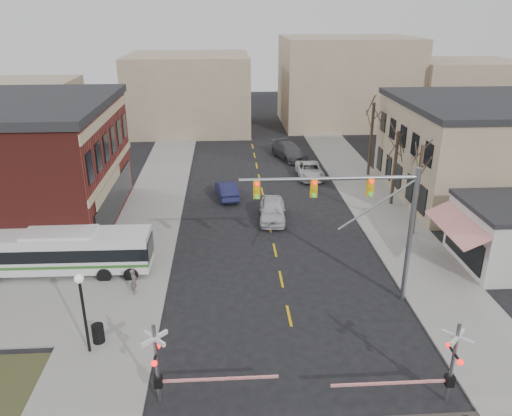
{
  "coord_description": "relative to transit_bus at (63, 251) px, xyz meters",
  "views": [
    {
      "loc": [
        -3.27,
        -21.07,
        15.82
      ],
      "look_at": [
        -1.37,
        9.32,
        3.5
      ],
      "focal_mm": 35.0,
      "sensor_mm": 36.0,
      "label": 1
    }
  ],
  "objects": [
    {
      "name": "ground",
      "position": [
        13.63,
        -7.58,
        -1.61
      ],
      "size": [
        160.0,
        160.0,
        0.0
      ],
      "primitive_type": "plane",
      "color": "black",
      "rests_on": "ground"
    },
    {
      "name": "sidewalk_west",
      "position": [
        4.13,
        12.42,
        -1.55
      ],
      "size": [
        5.0,
        60.0,
        0.12
      ],
      "primitive_type": "cube",
      "color": "gray",
      "rests_on": "ground"
    },
    {
      "name": "sidewalk_east",
      "position": [
        23.13,
        12.42,
        -1.55
      ],
      "size": [
        5.0,
        60.0,
        0.12
      ],
      "primitive_type": "cube",
      "color": "gray",
      "rests_on": "ground"
    },
    {
      "name": "tree_east_a",
      "position": [
        24.13,
        4.42,
        1.89
      ],
      "size": [
        0.28,
        0.28,
        6.75
      ],
      "color": "#382B21",
      "rests_on": "sidewalk_east"
    },
    {
      "name": "tree_east_b",
      "position": [
        24.43,
        10.42,
        1.66
      ],
      "size": [
        0.28,
        0.28,
        6.3
      ],
      "color": "#382B21",
      "rests_on": "sidewalk_east"
    },
    {
      "name": "tree_east_c",
      "position": [
        24.63,
        18.42,
        2.11
      ],
      "size": [
        0.28,
        0.28,
        7.2
      ],
      "color": "#382B21",
      "rests_on": "sidewalk_east"
    },
    {
      "name": "transit_bus",
      "position": [
        0.0,
        0.0,
        0.0
      ],
      "size": [
        10.95,
        2.56,
        2.81
      ],
      "color": "silver",
      "rests_on": "ground"
    },
    {
      "name": "traffic_signal_mast",
      "position": [
        17.76,
        -4.29,
        4.11
      ],
      "size": [
        9.57,
        0.3,
        8.0
      ],
      "color": "gray",
      "rests_on": "ground"
    },
    {
      "name": "rr_crossing_west",
      "position": [
        7.71,
        -11.64,
        0.36
      ],
      "size": [
        5.6,
        1.36,
        4.0
      ],
      "color": "gray",
      "rests_on": "ground"
    },
    {
      "name": "rr_crossing_east",
      "position": [
        19.18,
        -12.34,
        0.36
      ],
      "size": [
        5.6,
        1.36,
        4.0
      ],
      "color": "gray",
      "rests_on": "ground"
    },
    {
      "name": "street_lamp",
      "position": [
        3.45,
        -8.11,
        1.58
      ],
      "size": [
        0.44,
        0.44,
        4.28
      ],
      "color": "black",
      "rests_on": "sidewalk_west"
    },
    {
      "name": "trash_bin",
      "position": [
        3.75,
        -7.39,
        -0.99
      ],
      "size": [
        0.6,
        0.6,
        0.99
      ],
      "primitive_type": "cylinder",
      "color": "black",
      "rests_on": "sidewalk_west"
    },
    {
      "name": "car_a",
      "position": [
        13.94,
        7.79,
        -0.76
      ],
      "size": [
        2.41,
        5.13,
        1.7
      ],
      "primitive_type": "imported",
      "rotation": [
        0.0,
        0.0,
        -0.08
      ],
      "color": "silver",
      "rests_on": "ground"
    },
    {
      "name": "car_b",
      "position": [
        10.36,
        12.99,
        -0.86
      ],
      "size": [
        2.24,
        4.69,
        1.48
      ],
      "primitive_type": "imported",
      "rotation": [
        0.0,
        0.0,
        3.29
      ],
      "color": "#1A1C41",
      "rests_on": "ground"
    },
    {
      "name": "car_c",
      "position": [
        18.63,
        18.19,
        -0.88
      ],
      "size": [
        2.44,
        5.23,
        1.45
      ],
      "primitive_type": "imported",
      "rotation": [
        0.0,
        0.0,
        -0.01
      ],
      "color": "silver",
      "rests_on": "ground"
    },
    {
      "name": "car_d",
      "position": [
        17.42,
        24.95,
        -0.75
      ],
      "size": [
        4.05,
        6.33,
        1.71
      ],
      "primitive_type": "imported",
      "rotation": [
        0.0,
        0.0,
        0.31
      ],
      "color": "#45454B",
      "rests_on": "ground"
    },
    {
      "name": "pedestrian_near",
      "position": [
        4.81,
        -2.85,
        -0.7
      ],
      "size": [
        0.41,
        0.59,
        1.58
      ],
      "primitive_type": "imported",
      "rotation": [
        0.0,
        0.0,
        1.52
      ],
      "color": "#604F4D",
      "rests_on": "sidewalk_west"
    },
    {
      "name": "pedestrian_far",
      "position": [
        2.37,
        -0.16,
        -0.61
      ],
      "size": [
        1.05,
        1.07,
        1.74
      ],
      "primitive_type": "imported",
      "rotation": [
        0.0,
        0.0,
        0.86
      ],
      "color": "#3D3A66",
      "rests_on": "sidewalk_west"
    }
  ]
}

